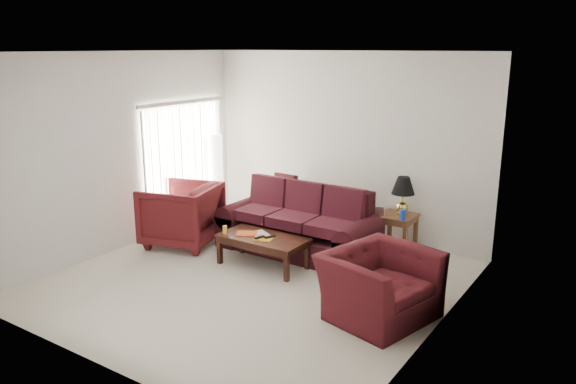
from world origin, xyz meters
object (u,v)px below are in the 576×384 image
(sofa, at_px, (297,221))
(armchair_right, at_px, (380,285))
(armchair_left, at_px, (181,214))
(coffee_table, at_px, (263,251))
(end_table, at_px, (397,233))
(floor_lamp, at_px, (217,176))

(sofa, xyz_separation_m, armchair_right, (1.93, -1.25, -0.11))
(armchair_left, bearing_deg, coffee_table, 72.26)
(end_table, bearing_deg, armchair_left, -151.36)
(sofa, xyz_separation_m, end_table, (1.24, 0.92, -0.21))
(end_table, xyz_separation_m, coffee_table, (-1.34, -1.66, -0.06))
(sofa, height_order, end_table, sofa)
(armchair_left, distance_m, coffee_table, 1.64)
(armchair_right, xyz_separation_m, coffee_table, (-2.04, 0.51, -0.17))
(sofa, distance_m, armchair_right, 2.30)
(coffee_table, bearing_deg, armchair_left, -174.60)
(sofa, bearing_deg, armchair_right, -27.72)
(end_table, relative_size, armchair_left, 0.53)
(sofa, relative_size, coffee_table, 1.92)
(end_table, height_order, floor_lamp, floor_lamp)
(sofa, xyz_separation_m, coffee_table, (-0.10, -0.74, -0.28))
(floor_lamp, bearing_deg, end_table, 2.29)
(armchair_left, bearing_deg, armchair_right, 65.19)
(end_table, bearing_deg, armchair_right, -72.26)
(floor_lamp, xyz_separation_m, armchair_left, (0.51, -1.48, -0.28))
(floor_lamp, xyz_separation_m, coffee_table, (2.13, -1.52, -0.55))
(sofa, height_order, coffee_table, sofa)
(armchair_right, bearing_deg, sofa, 71.65)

